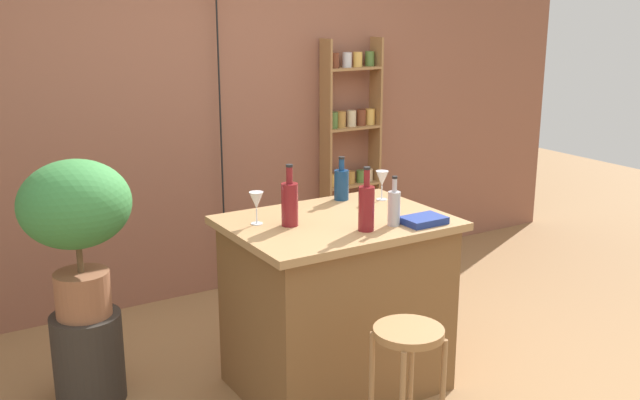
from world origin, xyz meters
TOP-DOWN VIEW (x-y plane):
  - back_wall at (0.00, 1.95)m, footprint 6.40×0.10m
  - kitchen_counter at (0.00, 0.30)m, footprint 1.10×0.81m
  - bar_stool at (-0.13, -0.47)m, footprint 0.30×0.30m
  - spice_shelf at (1.08, 1.80)m, footprint 0.46×0.15m
  - plant_stool at (-1.17, 0.83)m, footprint 0.36×0.36m
  - potted_plant at (-1.17, 0.83)m, footprint 0.55×0.49m
  - bottle_wine_red at (-0.26, 0.33)m, footprint 0.08×0.08m
  - bottle_spirits_clear at (0.02, 0.07)m, footprint 0.08×0.08m
  - bottle_vinegar at (0.18, 0.07)m, footprint 0.06×0.06m
  - bottle_soda_blue at (0.23, 0.61)m, footprint 0.08×0.08m
  - wine_glass_left at (0.42, 0.50)m, footprint 0.07×0.07m
  - wine_glass_center at (-0.38, 0.44)m, footprint 0.07×0.07m
  - cookbook at (0.33, 0.01)m, footprint 0.21×0.15m

SIDE VIEW (x-z plane):
  - plant_stool at x=-1.17m, z-range 0.00..0.47m
  - kitchen_counter at x=0.00m, z-range 0.00..0.93m
  - bar_stool at x=-0.13m, z-range 0.15..0.82m
  - spice_shelf at x=1.08m, z-range 0.04..1.78m
  - cookbook at x=0.33m, z-range 0.93..0.96m
  - potted_plant at x=-1.17m, z-range 0.59..1.39m
  - bottle_soda_blue at x=0.23m, z-range 0.90..1.14m
  - bottle_vinegar at x=0.18m, z-range 0.90..1.15m
  - bottle_wine_red at x=-0.26m, z-range 0.89..1.20m
  - wine_glass_left at x=0.42m, z-range 0.96..1.13m
  - wine_glass_center at x=-0.38m, z-range 0.96..1.13m
  - bottle_spirits_clear at x=0.02m, z-range 0.89..1.20m
  - back_wall at x=0.00m, z-range 0.00..2.80m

